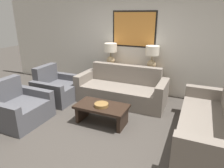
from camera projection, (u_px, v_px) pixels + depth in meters
The scene contains 11 objects.
ground_plane at pixel (91, 133), 3.69m from camera, with size 20.00×20.00×0.00m, color #3D3833.
back_wall at pixel (134, 43), 5.34m from camera, with size 8.45×0.12×2.65m.
console_table at pixel (130, 80), 5.43m from camera, with size 1.61×0.38×0.73m.
table_lamp_left at pixel (111, 52), 5.40m from camera, with size 0.34×0.34×0.60m.
table_lamp_right at pixel (152, 55), 4.97m from camera, with size 0.34×0.34×0.60m.
couch_by_back_wall at pixel (121, 90), 4.93m from camera, with size 2.17×0.86×0.87m.
couch_by_side at pixel (209, 127), 3.34m from camera, with size 0.86×2.17×0.87m.
coffee_table at pixel (102, 110), 3.94m from camera, with size 1.02×0.56×0.39m.
decorative_bowl at pixel (101, 105), 3.85m from camera, with size 0.27×0.27×0.06m.
armchair_near_back_wall at pixel (57, 89), 5.06m from camera, with size 0.92×0.99×0.85m.
armchair_near_camera at pixel (19, 108), 4.02m from camera, with size 0.92×0.99×0.85m.
Camera 1 is at (1.65, -2.75, 2.08)m, focal length 32.00 mm.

